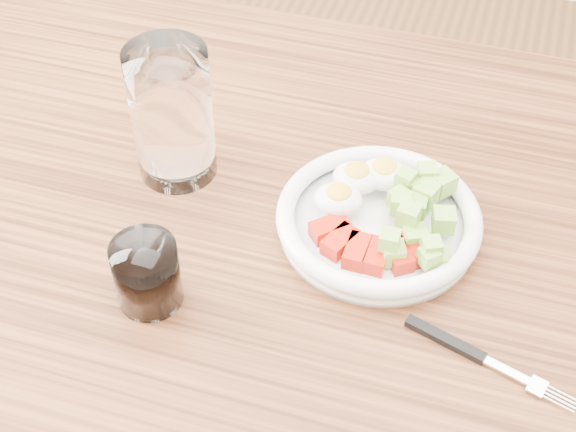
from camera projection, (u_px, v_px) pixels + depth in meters
name	position (u px, v px, depth m)	size (l,w,h in m)	color
dining_table	(294.00, 300.00, 0.95)	(1.50, 0.90, 0.77)	brown
bowl	(379.00, 217.00, 0.88)	(0.23, 0.23, 0.06)	white
fork	(467.00, 351.00, 0.78)	(0.17, 0.06, 0.01)	black
water_glass	(172.00, 114.00, 0.91)	(0.09, 0.09, 0.17)	white
coffee_glass	(147.00, 274.00, 0.80)	(0.07, 0.07, 0.08)	white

